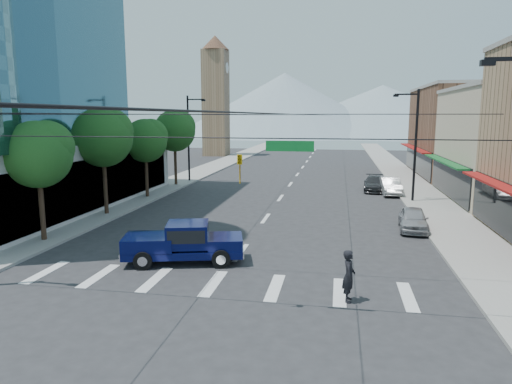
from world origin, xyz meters
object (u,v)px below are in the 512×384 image
at_px(pickup_truck, 183,242).
at_px(parked_car_near, 413,219).
at_px(pedestrian, 349,276).
at_px(parked_car_mid, 390,186).
at_px(parked_car_far, 374,184).

relative_size(pickup_truck, parked_car_near, 1.46).
distance_m(pickup_truck, pedestrian, 8.38).
height_order(pickup_truck, pedestrian, pedestrian).
distance_m(parked_car_near, parked_car_mid, 13.11).
height_order(parked_car_near, parked_car_far, parked_car_near).
bearing_deg(parked_car_near, pickup_truck, -139.83).
bearing_deg(parked_car_mid, parked_car_far, 123.39).
bearing_deg(pedestrian, parked_car_near, -18.38).
distance_m(pickup_truck, parked_car_near, 14.48).
xyz_separation_m(pickup_truck, parked_car_mid, (11.78, 21.52, -0.26)).
height_order(pedestrian, parked_car_near, pedestrian).
relative_size(pedestrian, parked_car_far, 0.42).
height_order(pedestrian, parked_car_mid, pedestrian).
xyz_separation_m(pedestrian, parked_car_near, (4.09, 11.75, -0.30)).
height_order(pickup_truck, parked_car_near, pickup_truck).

